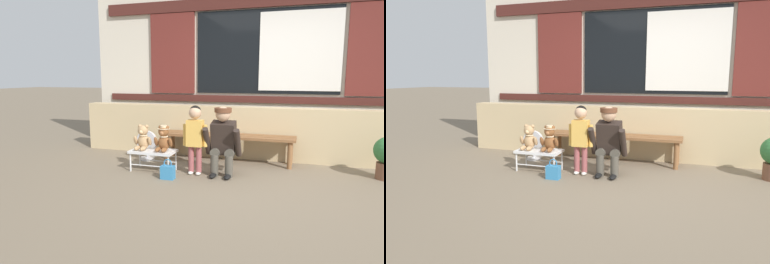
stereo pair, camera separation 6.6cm
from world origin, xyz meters
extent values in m
plane|color=#756651|center=(0.00, 0.00, 0.00)|extent=(60.00, 60.00, 0.00)
cube|color=tan|center=(0.00, 1.43, 0.42)|extent=(6.31, 0.25, 0.85)
cube|color=beige|center=(0.00, 1.95, 1.74)|extent=(6.44, 0.20, 3.47)
cube|color=#471E19|center=(0.00, 1.83, 0.95)|extent=(5.92, 0.04, 0.12)
cube|color=black|center=(0.00, 1.84, 1.75)|extent=(2.40, 0.03, 1.40)
cube|color=silver|center=(0.55, 1.82, 1.75)|extent=(1.30, 0.02, 1.29)
cube|color=maroon|center=(-1.68, 1.83, 1.75)|extent=(0.84, 0.05, 1.43)
cube|color=maroon|center=(1.68, 1.83, 1.75)|extent=(0.84, 0.05, 1.43)
cube|color=#471E19|center=(0.00, 1.82, 2.57)|extent=(5.92, 0.06, 0.20)
cube|color=brown|center=(-0.48, 0.92, 0.42)|extent=(2.10, 0.11, 0.04)
cube|color=brown|center=(-0.48, 1.06, 0.42)|extent=(2.10, 0.11, 0.04)
cube|color=brown|center=(-0.48, 1.20, 0.42)|extent=(2.10, 0.11, 0.04)
cylinder|color=brown|center=(-1.45, 0.92, 0.20)|extent=(0.07, 0.07, 0.40)
cylinder|color=brown|center=(-1.45, 1.20, 0.20)|extent=(0.07, 0.07, 0.40)
cylinder|color=brown|center=(0.49, 0.92, 0.20)|extent=(0.07, 0.07, 0.40)
cylinder|color=brown|center=(0.49, 1.20, 0.20)|extent=(0.07, 0.07, 0.40)
cube|color=silver|center=(-1.37, 0.23, 0.28)|extent=(0.64, 0.36, 0.04)
cylinder|color=silver|center=(-1.66, 0.08, 0.13)|extent=(0.02, 0.02, 0.26)
cylinder|color=silver|center=(-1.66, 0.38, 0.13)|extent=(0.02, 0.02, 0.26)
cylinder|color=silver|center=(-1.08, 0.08, 0.13)|extent=(0.02, 0.02, 0.26)
cylinder|color=silver|center=(-1.08, 0.38, 0.13)|extent=(0.02, 0.02, 0.26)
cylinder|color=silver|center=(-1.37, 0.08, 0.10)|extent=(0.58, 0.02, 0.02)
cylinder|color=silver|center=(-1.37, 0.38, 0.10)|extent=(0.58, 0.02, 0.02)
ellipsoid|color=tan|center=(-1.53, 0.25, 0.41)|extent=(0.17, 0.14, 0.22)
sphere|color=tan|center=(-1.53, 0.24, 0.58)|extent=(0.15, 0.15, 0.15)
sphere|color=#F4C188|center=(-1.53, 0.19, 0.56)|extent=(0.06, 0.06, 0.06)
sphere|color=tan|center=(-1.58, 0.25, 0.63)|extent=(0.06, 0.06, 0.06)
ellipsoid|color=tan|center=(-1.64, 0.22, 0.43)|extent=(0.06, 0.11, 0.16)
ellipsoid|color=tan|center=(-1.58, 0.14, 0.33)|extent=(0.06, 0.15, 0.06)
sphere|color=tan|center=(-1.48, 0.25, 0.63)|extent=(0.06, 0.06, 0.06)
ellipsoid|color=tan|center=(-1.42, 0.22, 0.43)|extent=(0.06, 0.11, 0.16)
ellipsoid|color=tan|center=(-1.49, 0.14, 0.33)|extent=(0.06, 0.15, 0.06)
torus|color=beige|center=(-1.53, 0.25, 0.51)|extent=(0.13, 0.13, 0.02)
ellipsoid|color=brown|center=(-1.21, 0.25, 0.41)|extent=(0.17, 0.14, 0.22)
sphere|color=brown|center=(-1.21, 0.24, 0.58)|extent=(0.15, 0.15, 0.15)
sphere|color=#AE6E42|center=(-1.21, 0.19, 0.56)|extent=(0.06, 0.06, 0.06)
sphere|color=brown|center=(-1.26, 0.25, 0.63)|extent=(0.06, 0.06, 0.06)
ellipsoid|color=brown|center=(-1.32, 0.22, 0.43)|extent=(0.06, 0.11, 0.16)
ellipsoid|color=brown|center=(-1.26, 0.14, 0.33)|extent=(0.06, 0.15, 0.06)
sphere|color=brown|center=(-1.16, 0.25, 0.63)|extent=(0.06, 0.06, 0.06)
ellipsoid|color=brown|center=(-1.10, 0.22, 0.43)|extent=(0.06, 0.11, 0.16)
ellipsoid|color=brown|center=(-1.17, 0.14, 0.33)|extent=(0.06, 0.15, 0.06)
torus|color=beige|center=(-1.21, 0.25, 0.51)|extent=(0.13, 0.13, 0.02)
cylinder|color=beige|center=(-1.21, 0.25, 0.62)|extent=(0.17, 0.17, 0.01)
cylinder|color=beige|center=(-1.21, 0.25, 0.64)|extent=(0.10, 0.10, 0.04)
cylinder|color=#994C4C|center=(-0.80, 0.23, 0.22)|extent=(0.08, 0.08, 0.36)
ellipsoid|color=silver|center=(-0.80, 0.21, 0.03)|extent=(0.07, 0.12, 0.05)
cylinder|color=#994C4C|center=(-0.69, 0.23, 0.22)|extent=(0.08, 0.08, 0.36)
ellipsoid|color=silver|center=(-0.69, 0.21, 0.03)|extent=(0.07, 0.12, 0.05)
cube|color=#EAB24C|center=(-0.74, 0.23, 0.58)|extent=(0.22, 0.15, 0.36)
cylinder|color=#EAB24C|center=(-0.89, 0.23, 0.55)|extent=(0.06, 0.06, 0.30)
cylinder|color=#EAB24C|center=(-0.60, 0.23, 0.55)|extent=(0.06, 0.06, 0.30)
sphere|color=tan|center=(-0.74, 0.23, 0.86)|extent=(0.17, 0.17, 0.17)
sphere|color=black|center=(-0.74, 0.24, 0.88)|extent=(0.16, 0.16, 0.16)
cylinder|color=#4C473D|center=(-0.46, 0.23, 0.15)|extent=(0.11, 0.11, 0.30)
cylinder|color=#4C473D|center=(-0.46, 0.37, 0.32)|extent=(0.13, 0.32, 0.13)
ellipsoid|color=black|center=(-0.46, 0.15, 0.03)|extent=(0.09, 0.20, 0.06)
cylinder|color=#4C473D|center=(-0.26, 0.23, 0.15)|extent=(0.11, 0.11, 0.30)
cylinder|color=#4C473D|center=(-0.26, 0.37, 0.32)|extent=(0.13, 0.32, 0.13)
ellipsoid|color=black|center=(-0.26, 0.15, 0.03)|extent=(0.09, 0.20, 0.06)
cube|color=#2D231E|center=(-0.36, 0.34, 0.52)|extent=(0.32, 0.30, 0.47)
cylinder|color=#2D231E|center=(-0.57, 0.24, 0.48)|extent=(0.08, 0.28, 0.40)
cylinder|color=#2D231E|center=(-0.15, 0.24, 0.48)|extent=(0.08, 0.28, 0.40)
sphere|color=tan|center=(-0.36, 0.27, 0.85)|extent=(0.20, 0.20, 0.20)
cylinder|color=brown|center=(-0.36, 0.27, 0.91)|extent=(0.23, 0.23, 0.06)
cube|color=brown|center=(-0.17, 0.43, 0.38)|extent=(0.10, 0.22, 0.16)
cube|color=teal|center=(-1.02, -0.09, 0.09)|extent=(0.18, 0.11, 0.18)
torus|color=teal|center=(-1.02, -0.09, 0.22)|extent=(0.11, 0.01, 0.11)
cylinder|color=silver|center=(-1.73, 0.80, 0.02)|extent=(0.24, 0.24, 0.04)
cylinder|color=silver|center=(-1.73, 0.80, 0.09)|extent=(0.04, 0.04, 0.10)
cylinder|color=silver|center=(-1.73, 0.78, 0.31)|extent=(0.34, 0.06, 0.34)
cylinder|color=#333338|center=(-1.73, 0.78, 0.31)|extent=(0.07, 0.08, 0.07)
camera|label=1|loc=(0.66, -4.20, 1.36)|focal=32.29mm
camera|label=2|loc=(0.72, -4.18, 1.36)|focal=32.29mm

